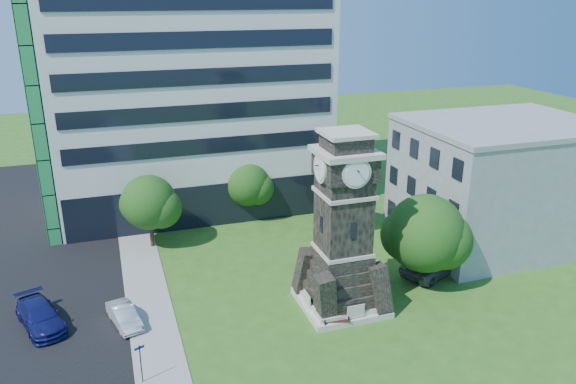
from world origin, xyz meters
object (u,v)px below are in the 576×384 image
object	(u,v)px
clock_tower	(343,235)
car_street_mid	(124,316)
car_street_north	(40,316)
car_east_lot	(434,264)
street_sign	(141,360)
park_bench	(336,320)

from	to	relation	value
clock_tower	car_street_mid	xyz separation A→B (m)	(-14.19, 2.22, -4.65)
car_street_north	car_east_lot	bearing A→B (deg)	-22.88
car_street_north	street_sign	distance (m)	9.64
clock_tower	car_street_north	world-z (taller)	clock_tower
car_street_north	park_bench	distance (m)	18.97
car_street_mid	car_east_lot	size ratio (longest dim) A/B	0.67
clock_tower	street_sign	world-z (taller)	clock_tower
car_street_north	park_bench	xyz separation A→B (m)	(18.00, -5.98, -0.29)
car_street_mid	park_bench	distance (m)	13.66
car_east_lot	park_bench	distance (m)	10.81
car_street_north	car_east_lot	distance (m)	27.93
car_east_lot	street_sign	bearing A→B (deg)	82.73
car_east_lot	park_bench	size ratio (longest dim) A/B	3.29
car_street_mid	car_street_north	bearing A→B (deg)	148.98
clock_tower	park_bench	world-z (taller)	clock_tower
street_sign	clock_tower	bearing A→B (deg)	-6.51
car_street_mid	car_east_lot	distance (m)	22.77
car_east_lot	park_bench	world-z (taller)	car_east_lot
car_street_north	car_east_lot	world-z (taller)	car_east_lot
car_street_north	park_bench	size ratio (longest dim) A/B	3.03
park_bench	clock_tower	bearing A→B (deg)	75.59
car_east_lot	street_sign	distance (m)	22.99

